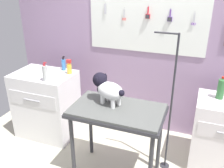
% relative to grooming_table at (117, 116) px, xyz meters
% --- Properties ---
extents(rear_wall_panel, '(4.00, 0.11, 2.30)m').
position_rel_grooming_table_xyz_m(rear_wall_panel, '(0.01, 1.11, 0.39)').
color(rear_wall_panel, '#9C7EA0').
rests_on(rear_wall_panel, ground).
extents(grooming_table, '(0.98, 0.58, 0.87)m').
position_rel_grooming_table_xyz_m(grooming_table, '(0.00, 0.00, 0.00)').
color(grooming_table, '#2D2D33').
rests_on(grooming_table, ground).
extents(grooming_arm, '(0.30, 0.11, 1.63)m').
position_rel_grooming_table_xyz_m(grooming_arm, '(0.50, 0.31, -0.01)').
color(grooming_arm, '#2D2D33').
rests_on(grooming_arm, ground).
extents(dog, '(0.43, 0.30, 0.32)m').
position_rel_grooming_table_xyz_m(dog, '(-0.14, 0.08, 0.27)').
color(dog, white).
rests_on(dog, grooming_table).
extents(counter_left, '(0.80, 0.58, 0.93)m').
position_rel_grooming_table_xyz_m(counter_left, '(-1.20, 0.42, -0.30)').
color(counter_left, silver).
rests_on(counter_left, ground).
extents(cabinet_right, '(0.68, 0.54, 0.86)m').
position_rel_grooming_table_xyz_m(cabinet_right, '(1.11, 0.58, -0.34)').
color(cabinet_right, silver).
rests_on(cabinet_right, ground).
extents(shampoo_bottle, '(0.06, 0.06, 0.19)m').
position_rel_grooming_table_xyz_m(shampoo_bottle, '(-0.87, 0.54, 0.24)').
color(shampoo_bottle, gold).
rests_on(shampoo_bottle, counter_left).
extents(spray_bottle_tall, '(0.05, 0.05, 0.20)m').
position_rel_grooming_table_xyz_m(spray_bottle_tall, '(-1.01, 0.63, 0.24)').
color(spray_bottle_tall, '#3776BF').
rests_on(spray_bottle_tall, counter_left).
extents(detangler_spray, '(0.07, 0.07, 0.25)m').
position_rel_grooming_table_xyz_m(detangler_spray, '(-1.02, 0.22, 0.27)').
color(detangler_spray, '#B4B8B6').
rests_on(detangler_spray, counter_left).
extents(soda_bottle, '(0.08, 0.08, 0.26)m').
position_rel_grooming_table_xyz_m(soda_bottle, '(0.99, 0.64, 0.21)').
color(soda_bottle, '#336E38').
rests_on(soda_bottle, cabinet_right).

